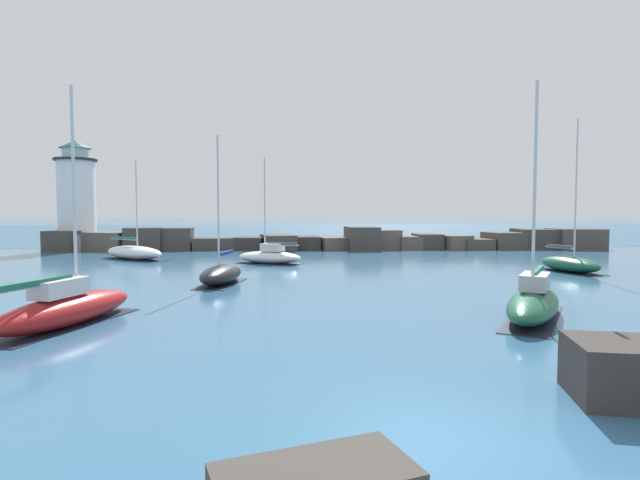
{
  "coord_description": "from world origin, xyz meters",
  "views": [
    {
      "loc": [
        -2.73,
        -9.07,
        4.25
      ],
      "look_at": [
        -1.06,
        18.66,
        2.71
      ],
      "focal_mm": 28.0,
      "sensor_mm": 36.0,
      "label": 1
    }
  ],
  "objects_px": {
    "lighthouse": "(77,203)",
    "sailboat_moored_1": "(270,256)",
    "sailboat_moored_0": "(570,263)",
    "sailboat_moored_2": "(221,274)",
    "sailboat_moored_3": "(534,302)",
    "sailboat_moored_5": "(66,308)",
    "sailboat_moored_4": "(134,252)"
  },
  "relations": [
    {
      "from": "lighthouse",
      "to": "sailboat_moored_1",
      "type": "bearing_deg",
      "value": -36.07
    },
    {
      "from": "sailboat_moored_0",
      "to": "sailboat_moored_1",
      "type": "height_order",
      "value": "sailboat_moored_0"
    },
    {
      "from": "sailboat_moored_1",
      "to": "sailboat_moored_2",
      "type": "distance_m",
      "value": 12.02
    },
    {
      "from": "sailboat_moored_0",
      "to": "sailboat_moored_3",
      "type": "xyz_separation_m",
      "value": [
        -10.26,
        -15.15,
        0.07
      ]
    },
    {
      "from": "sailboat_moored_1",
      "to": "sailboat_moored_3",
      "type": "relative_size",
      "value": 0.95
    },
    {
      "from": "lighthouse",
      "to": "sailboat_moored_0",
      "type": "bearing_deg",
      "value": -28.1
    },
    {
      "from": "sailboat_moored_0",
      "to": "sailboat_moored_2",
      "type": "height_order",
      "value": "sailboat_moored_0"
    },
    {
      "from": "sailboat_moored_1",
      "to": "sailboat_moored_3",
      "type": "distance_m",
      "value": 25.1
    },
    {
      "from": "sailboat_moored_0",
      "to": "sailboat_moored_5",
      "type": "relative_size",
      "value": 1.19
    },
    {
      "from": "lighthouse",
      "to": "sailboat_moored_1",
      "type": "height_order",
      "value": "lighthouse"
    },
    {
      "from": "lighthouse",
      "to": "sailboat_moored_4",
      "type": "relative_size",
      "value": 1.38
    },
    {
      "from": "sailboat_moored_0",
      "to": "sailboat_moored_3",
      "type": "distance_m",
      "value": 18.3
    },
    {
      "from": "sailboat_moored_1",
      "to": "sailboat_moored_4",
      "type": "relative_size",
      "value": 0.98
    },
    {
      "from": "lighthouse",
      "to": "sailboat_moored_4",
      "type": "distance_m",
      "value": 16.07
    },
    {
      "from": "sailboat_moored_0",
      "to": "sailboat_moored_4",
      "type": "distance_m",
      "value": 36.03
    },
    {
      "from": "lighthouse",
      "to": "sailboat_moored_1",
      "type": "distance_m",
      "value": 27.98
    },
    {
      "from": "sailboat_moored_3",
      "to": "sailboat_moored_5",
      "type": "relative_size",
      "value": 1.02
    },
    {
      "from": "sailboat_moored_4",
      "to": "sailboat_moored_5",
      "type": "xyz_separation_m",
      "value": [
        5.75,
        -26.89,
        0.05
      ]
    },
    {
      "from": "sailboat_moored_2",
      "to": "sailboat_moored_5",
      "type": "xyz_separation_m",
      "value": [
        -4.29,
        -10.7,
        0.08
      ]
    },
    {
      "from": "sailboat_moored_0",
      "to": "sailboat_moored_2",
      "type": "relative_size",
      "value": 1.23
    },
    {
      "from": "sailboat_moored_4",
      "to": "sailboat_moored_5",
      "type": "bearing_deg",
      "value": -77.92
    },
    {
      "from": "lighthouse",
      "to": "sailboat_moored_0",
      "type": "distance_m",
      "value": 50.04
    },
    {
      "from": "sailboat_moored_3",
      "to": "sailboat_moored_4",
      "type": "relative_size",
      "value": 1.04
    },
    {
      "from": "sailboat_moored_4",
      "to": "sailboat_moored_1",
      "type": "bearing_deg",
      "value": -19.51
    },
    {
      "from": "sailboat_moored_1",
      "to": "sailboat_moored_5",
      "type": "distance_m",
      "value": 23.46
    },
    {
      "from": "sailboat_moored_2",
      "to": "sailboat_moored_1",
      "type": "bearing_deg",
      "value": 78.4
    },
    {
      "from": "lighthouse",
      "to": "sailboat_moored_3",
      "type": "relative_size",
      "value": 1.33
    },
    {
      "from": "sailboat_moored_1",
      "to": "sailboat_moored_4",
      "type": "xyz_separation_m",
      "value": [
        -12.46,
        4.41,
        0.01
      ]
    },
    {
      "from": "sailboat_moored_5",
      "to": "lighthouse",
      "type": "bearing_deg",
      "value": 111.94
    },
    {
      "from": "sailboat_moored_5",
      "to": "sailboat_moored_3",
      "type": "bearing_deg",
      "value": 0.33
    },
    {
      "from": "lighthouse",
      "to": "sailboat_moored_5",
      "type": "height_order",
      "value": "lighthouse"
    },
    {
      "from": "sailboat_moored_2",
      "to": "sailboat_moored_5",
      "type": "bearing_deg",
      "value": -111.83
    }
  ]
}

